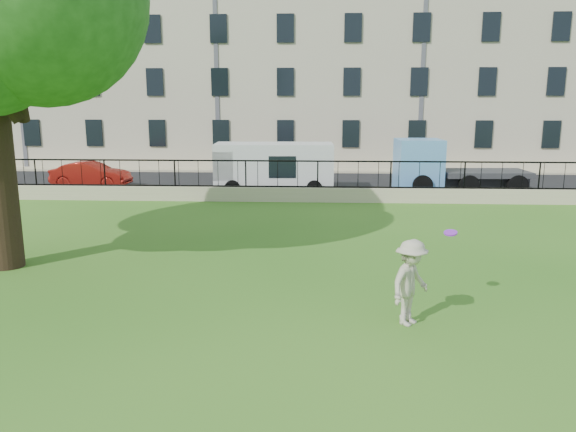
# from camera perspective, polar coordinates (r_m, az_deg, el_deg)

# --- Properties ---
(ground) EXTENTS (120.00, 120.00, 0.00)m
(ground) POSITION_cam_1_polar(r_m,az_deg,el_deg) (11.89, 2.96, -8.93)
(ground) COLOR #295F16
(ground) RESTS_ON ground
(retaining_wall) EXTENTS (50.00, 0.40, 0.60)m
(retaining_wall) POSITION_cam_1_polar(r_m,az_deg,el_deg) (23.45, 3.02, 2.19)
(retaining_wall) COLOR tan
(retaining_wall) RESTS_ON ground
(iron_railing) EXTENTS (50.00, 0.05, 1.13)m
(iron_railing) POSITION_cam_1_polar(r_m,az_deg,el_deg) (23.32, 3.04, 4.25)
(iron_railing) COLOR black
(iron_railing) RESTS_ON retaining_wall
(street) EXTENTS (60.00, 9.00, 0.01)m
(street) POSITION_cam_1_polar(r_m,az_deg,el_deg) (28.14, 3.01, 3.19)
(street) COLOR black
(street) RESTS_ON ground
(sidewalk) EXTENTS (60.00, 1.40, 0.12)m
(sidewalk) POSITION_cam_1_polar(r_m,az_deg,el_deg) (33.28, 3.02, 4.62)
(sidewalk) COLOR tan
(sidewalk) RESTS_ON ground
(building_row) EXTENTS (56.40, 10.40, 13.80)m
(building_row) POSITION_cam_1_polar(r_m,az_deg,el_deg) (38.78, 3.14, 15.78)
(building_row) COLOR #BAB394
(building_row) RESTS_ON ground
(man) EXTENTS (1.16, 1.21, 1.66)m
(man) POSITION_cam_1_polar(r_m,az_deg,el_deg) (10.85, 12.36, -6.63)
(man) COLOR #B6AB93
(man) RESTS_ON ground
(frisbee) EXTENTS (0.31, 0.30, 0.12)m
(frisbee) POSITION_cam_1_polar(r_m,az_deg,el_deg) (11.80, 16.19, -1.64)
(frisbee) COLOR purple
(red_sedan) EXTENTS (3.78, 1.46, 1.23)m
(red_sedan) POSITION_cam_1_polar(r_m,az_deg,el_deg) (28.93, -19.38, 3.99)
(red_sedan) COLOR #AD1D15
(red_sedan) RESTS_ON street
(white_van) EXTENTS (5.42, 2.30, 2.24)m
(white_van) POSITION_cam_1_polar(r_m,az_deg,el_deg) (25.78, -1.43, 4.91)
(white_van) COLOR silver
(white_van) RESTS_ON street
(blue_truck) EXTENTS (5.86, 2.34, 2.41)m
(blue_truck) POSITION_cam_1_polar(r_m,az_deg,el_deg) (27.10, 16.97, 4.92)
(blue_truck) COLOR #61A2E5
(blue_truck) RESTS_ON street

